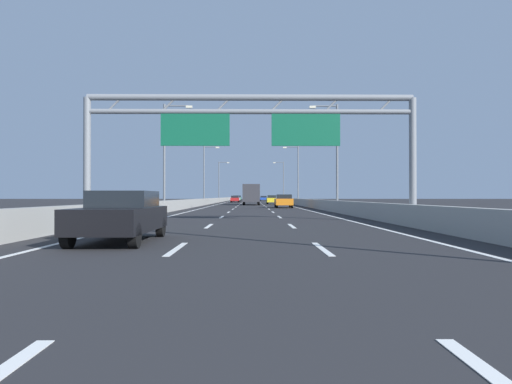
# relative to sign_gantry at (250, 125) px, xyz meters

# --- Properties ---
(ground_plane) EXTENTS (260.00, 260.00, 0.00)m
(ground_plane) POSITION_rel_sign_gantry_xyz_m (-0.00, 75.65, -4.82)
(ground_plane) COLOR #262628
(lane_dash_left_1) EXTENTS (0.16, 3.00, 0.01)m
(lane_dash_left_1) POSITION_rel_sign_gantry_xyz_m (-1.80, -11.85, -4.82)
(lane_dash_left_1) COLOR white
(lane_dash_left_1) RESTS_ON ground_plane
(lane_dash_left_2) EXTENTS (0.16, 3.00, 0.01)m
(lane_dash_left_2) POSITION_rel_sign_gantry_xyz_m (-1.80, -2.85, -4.82)
(lane_dash_left_2) COLOR white
(lane_dash_left_2) RESTS_ON ground_plane
(lane_dash_left_3) EXTENTS (0.16, 3.00, 0.01)m
(lane_dash_left_3) POSITION_rel_sign_gantry_xyz_m (-1.80, 6.15, -4.82)
(lane_dash_left_3) COLOR white
(lane_dash_left_3) RESTS_ON ground_plane
(lane_dash_left_4) EXTENTS (0.16, 3.00, 0.01)m
(lane_dash_left_4) POSITION_rel_sign_gantry_xyz_m (-1.80, 15.15, -4.82)
(lane_dash_left_4) COLOR white
(lane_dash_left_4) RESTS_ON ground_plane
(lane_dash_left_5) EXTENTS (0.16, 3.00, 0.01)m
(lane_dash_left_5) POSITION_rel_sign_gantry_xyz_m (-1.80, 24.15, -4.82)
(lane_dash_left_5) COLOR white
(lane_dash_left_5) RESTS_ON ground_plane
(lane_dash_left_6) EXTENTS (0.16, 3.00, 0.01)m
(lane_dash_left_6) POSITION_rel_sign_gantry_xyz_m (-1.80, 33.15, -4.82)
(lane_dash_left_6) COLOR white
(lane_dash_left_6) RESTS_ON ground_plane
(lane_dash_left_7) EXTENTS (0.16, 3.00, 0.01)m
(lane_dash_left_7) POSITION_rel_sign_gantry_xyz_m (-1.80, 42.15, -4.82)
(lane_dash_left_7) COLOR white
(lane_dash_left_7) RESTS_ON ground_plane
(lane_dash_left_8) EXTENTS (0.16, 3.00, 0.01)m
(lane_dash_left_8) POSITION_rel_sign_gantry_xyz_m (-1.80, 51.15, -4.82)
(lane_dash_left_8) COLOR white
(lane_dash_left_8) RESTS_ON ground_plane
(lane_dash_left_9) EXTENTS (0.16, 3.00, 0.01)m
(lane_dash_left_9) POSITION_rel_sign_gantry_xyz_m (-1.80, 60.15, -4.82)
(lane_dash_left_9) COLOR white
(lane_dash_left_9) RESTS_ON ground_plane
(lane_dash_left_10) EXTENTS (0.16, 3.00, 0.01)m
(lane_dash_left_10) POSITION_rel_sign_gantry_xyz_m (-1.80, 69.15, -4.82)
(lane_dash_left_10) COLOR white
(lane_dash_left_10) RESTS_ON ground_plane
(lane_dash_left_11) EXTENTS (0.16, 3.00, 0.01)m
(lane_dash_left_11) POSITION_rel_sign_gantry_xyz_m (-1.80, 78.15, -4.82)
(lane_dash_left_11) COLOR white
(lane_dash_left_11) RESTS_ON ground_plane
(lane_dash_left_12) EXTENTS (0.16, 3.00, 0.01)m
(lane_dash_left_12) POSITION_rel_sign_gantry_xyz_m (-1.80, 87.15, -4.82)
(lane_dash_left_12) COLOR white
(lane_dash_left_12) RESTS_ON ground_plane
(lane_dash_left_13) EXTENTS (0.16, 3.00, 0.01)m
(lane_dash_left_13) POSITION_rel_sign_gantry_xyz_m (-1.80, 96.15, -4.82)
(lane_dash_left_13) COLOR white
(lane_dash_left_13) RESTS_ON ground_plane
(lane_dash_left_14) EXTENTS (0.16, 3.00, 0.01)m
(lane_dash_left_14) POSITION_rel_sign_gantry_xyz_m (-1.80, 105.15, -4.82)
(lane_dash_left_14) COLOR white
(lane_dash_left_14) RESTS_ON ground_plane
(lane_dash_left_15) EXTENTS (0.16, 3.00, 0.01)m
(lane_dash_left_15) POSITION_rel_sign_gantry_xyz_m (-1.80, 114.15, -4.82)
(lane_dash_left_15) COLOR white
(lane_dash_left_15) RESTS_ON ground_plane
(lane_dash_left_16) EXTENTS (0.16, 3.00, 0.01)m
(lane_dash_left_16) POSITION_rel_sign_gantry_xyz_m (-1.80, 123.15, -4.82)
(lane_dash_left_16) COLOR white
(lane_dash_left_16) RESTS_ON ground_plane
(lane_dash_left_17) EXTENTS (0.16, 3.00, 0.01)m
(lane_dash_left_17) POSITION_rel_sign_gantry_xyz_m (-1.80, 132.15, -4.82)
(lane_dash_left_17) COLOR white
(lane_dash_left_17) RESTS_ON ground_plane
(lane_dash_right_1) EXTENTS (0.16, 3.00, 0.01)m
(lane_dash_right_1) POSITION_rel_sign_gantry_xyz_m (1.80, -11.85, -4.82)
(lane_dash_right_1) COLOR white
(lane_dash_right_1) RESTS_ON ground_plane
(lane_dash_right_2) EXTENTS (0.16, 3.00, 0.01)m
(lane_dash_right_2) POSITION_rel_sign_gantry_xyz_m (1.80, -2.85, -4.82)
(lane_dash_right_2) COLOR white
(lane_dash_right_2) RESTS_ON ground_plane
(lane_dash_right_3) EXTENTS (0.16, 3.00, 0.01)m
(lane_dash_right_3) POSITION_rel_sign_gantry_xyz_m (1.80, 6.15, -4.82)
(lane_dash_right_3) COLOR white
(lane_dash_right_3) RESTS_ON ground_plane
(lane_dash_right_4) EXTENTS (0.16, 3.00, 0.01)m
(lane_dash_right_4) POSITION_rel_sign_gantry_xyz_m (1.80, 15.15, -4.82)
(lane_dash_right_4) COLOR white
(lane_dash_right_4) RESTS_ON ground_plane
(lane_dash_right_5) EXTENTS (0.16, 3.00, 0.01)m
(lane_dash_right_5) POSITION_rel_sign_gantry_xyz_m (1.80, 24.15, -4.82)
(lane_dash_right_5) COLOR white
(lane_dash_right_5) RESTS_ON ground_plane
(lane_dash_right_6) EXTENTS (0.16, 3.00, 0.01)m
(lane_dash_right_6) POSITION_rel_sign_gantry_xyz_m (1.80, 33.15, -4.82)
(lane_dash_right_6) COLOR white
(lane_dash_right_6) RESTS_ON ground_plane
(lane_dash_right_7) EXTENTS (0.16, 3.00, 0.01)m
(lane_dash_right_7) POSITION_rel_sign_gantry_xyz_m (1.80, 42.15, -4.82)
(lane_dash_right_7) COLOR white
(lane_dash_right_7) RESTS_ON ground_plane
(lane_dash_right_8) EXTENTS (0.16, 3.00, 0.01)m
(lane_dash_right_8) POSITION_rel_sign_gantry_xyz_m (1.80, 51.15, -4.82)
(lane_dash_right_8) COLOR white
(lane_dash_right_8) RESTS_ON ground_plane
(lane_dash_right_9) EXTENTS (0.16, 3.00, 0.01)m
(lane_dash_right_9) POSITION_rel_sign_gantry_xyz_m (1.80, 60.15, -4.82)
(lane_dash_right_9) COLOR white
(lane_dash_right_9) RESTS_ON ground_plane
(lane_dash_right_10) EXTENTS (0.16, 3.00, 0.01)m
(lane_dash_right_10) POSITION_rel_sign_gantry_xyz_m (1.80, 69.15, -4.82)
(lane_dash_right_10) COLOR white
(lane_dash_right_10) RESTS_ON ground_plane
(lane_dash_right_11) EXTENTS (0.16, 3.00, 0.01)m
(lane_dash_right_11) POSITION_rel_sign_gantry_xyz_m (1.80, 78.15, -4.82)
(lane_dash_right_11) COLOR white
(lane_dash_right_11) RESTS_ON ground_plane
(lane_dash_right_12) EXTENTS (0.16, 3.00, 0.01)m
(lane_dash_right_12) POSITION_rel_sign_gantry_xyz_m (1.80, 87.15, -4.82)
(lane_dash_right_12) COLOR white
(lane_dash_right_12) RESTS_ON ground_plane
(lane_dash_right_13) EXTENTS (0.16, 3.00, 0.01)m
(lane_dash_right_13) POSITION_rel_sign_gantry_xyz_m (1.80, 96.15, -4.82)
(lane_dash_right_13) COLOR white
(lane_dash_right_13) RESTS_ON ground_plane
(lane_dash_right_14) EXTENTS (0.16, 3.00, 0.01)m
(lane_dash_right_14) POSITION_rel_sign_gantry_xyz_m (1.80, 105.15, -4.82)
(lane_dash_right_14) COLOR white
(lane_dash_right_14) RESTS_ON ground_plane
(lane_dash_right_15) EXTENTS (0.16, 3.00, 0.01)m
(lane_dash_right_15) POSITION_rel_sign_gantry_xyz_m (1.80, 114.15, -4.82)
(lane_dash_right_15) COLOR white
(lane_dash_right_15) RESTS_ON ground_plane
(lane_dash_right_16) EXTENTS (0.16, 3.00, 0.01)m
(lane_dash_right_16) POSITION_rel_sign_gantry_xyz_m (1.80, 123.15, -4.82)
(lane_dash_right_16) COLOR white
(lane_dash_right_16) RESTS_ON ground_plane
(lane_dash_right_17) EXTENTS (0.16, 3.00, 0.01)m
(lane_dash_right_17) POSITION_rel_sign_gantry_xyz_m (1.80, 132.15, -4.82)
(lane_dash_right_17) COLOR white
(lane_dash_right_17) RESTS_ON ground_plane
(edge_line_left) EXTENTS (0.16, 176.00, 0.01)m
(edge_line_left) POSITION_rel_sign_gantry_xyz_m (-5.25, 63.65, -4.82)
(edge_line_left) COLOR white
(edge_line_left) RESTS_ON ground_plane
(edge_line_right) EXTENTS (0.16, 176.00, 0.01)m
(edge_line_right) POSITION_rel_sign_gantry_xyz_m (5.25, 63.65, -4.82)
(edge_line_right) COLOR white
(edge_line_right) RESTS_ON ground_plane
(barrier_left) EXTENTS (0.45, 220.00, 0.95)m
(barrier_left) POSITION_rel_sign_gantry_xyz_m (-6.90, 85.65, -4.35)
(barrier_left) COLOR #9E9E99
(barrier_left) RESTS_ON ground_plane
(barrier_right) EXTENTS (0.45, 220.00, 0.95)m
(barrier_right) POSITION_rel_sign_gantry_xyz_m (6.90, 85.65, -4.35)
(barrier_right) COLOR #9E9E99
(barrier_right) RESTS_ON ground_plane
(sign_gantry) EXTENTS (16.51, 0.36, 6.36)m
(sign_gantry) POSITION_rel_sign_gantry_xyz_m (0.00, 0.00, 0.00)
(sign_gantry) COLOR gray
(sign_gantry) RESTS_ON ground_plane
(streetlamp_left_mid) EXTENTS (2.58, 0.28, 9.50)m
(streetlamp_left_mid) POSITION_rel_sign_gantry_xyz_m (-7.47, 18.88, 0.58)
(streetlamp_left_mid) COLOR slate
(streetlamp_left_mid) RESTS_ON ground_plane
(streetlamp_right_mid) EXTENTS (2.58, 0.28, 9.50)m
(streetlamp_right_mid) POSITION_rel_sign_gantry_xyz_m (7.46, 18.88, 0.58)
(streetlamp_right_mid) COLOR slate
(streetlamp_right_mid) RESTS_ON ground_plane
(streetlamp_left_far) EXTENTS (2.58, 0.28, 9.50)m
(streetlamp_left_far) POSITION_rel_sign_gantry_xyz_m (-7.47, 54.45, 0.58)
(streetlamp_left_far) COLOR slate
(streetlamp_left_far) RESTS_ON ground_plane
(streetlamp_right_far) EXTENTS (2.58, 0.28, 9.50)m
(streetlamp_right_far) POSITION_rel_sign_gantry_xyz_m (7.46, 54.45, 0.58)
(streetlamp_right_far) COLOR slate
(streetlamp_right_far) RESTS_ON ground_plane
(streetlamp_left_distant) EXTENTS (2.58, 0.28, 9.50)m
(streetlamp_left_distant) POSITION_rel_sign_gantry_xyz_m (-7.47, 90.02, 0.58)
(streetlamp_left_distant) COLOR slate
(streetlamp_left_distant) RESTS_ON ground_plane
(streetlamp_right_distant) EXTENTS (2.58, 0.28, 9.50)m
(streetlamp_right_distant) POSITION_rel_sign_gantry_xyz_m (7.46, 90.02, 0.58)
(streetlamp_right_distant) COLOR slate
(streetlamp_right_distant) RESTS_ON ground_plane
(green_car) EXTENTS (1.76, 4.15, 1.49)m
(green_car) POSITION_rel_sign_gantry_xyz_m (-3.71, 111.16, -4.06)
(green_car) COLOR #1E7A38
(green_car) RESTS_ON ground_plane
(red_car) EXTENTS (1.70, 4.34, 1.40)m
(red_car) POSITION_rel_sign_gantry_xyz_m (-3.39, 75.62, -4.09)
(red_car) COLOR red
(red_car) RESTS_ON ground_plane
(silver_car) EXTENTS (1.70, 4.56, 1.46)m
(silver_car) POSITION_rel_sign_gantry_xyz_m (-3.48, 91.09, -4.07)
(silver_car) COLOR #A8ADB2
(silver_car) RESTS_ON ground_plane
(yellow_car) EXTENTS (1.89, 4.35, 1.45)m
(yellow_car) POSITION_rel_sign_gantry_xyz_m (3.51, 54.83, -4.06)
(yellow_car) COLOR yellow
(yellow_car) RESTS_ON ground_plane
(blue_car) EXTENTS (1.86, 4.50, 1.36)m
(blue_car) POSITION_rel_sign_gantry_xyz_m (3.37, 108.14, -4.11)
(blue_car) COLOR #2347AD
(blue_car) RESTS_ON ground_plane
(black_car) EXTENTS (1.88, 4.53, 1.46)m
(black_car) POSITION_rel_sign_gantry_xyz_m (-3.70, -9.90, -4.06)
(black_car) COLOR black
(black_car) RESTS_ON ground_plane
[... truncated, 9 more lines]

